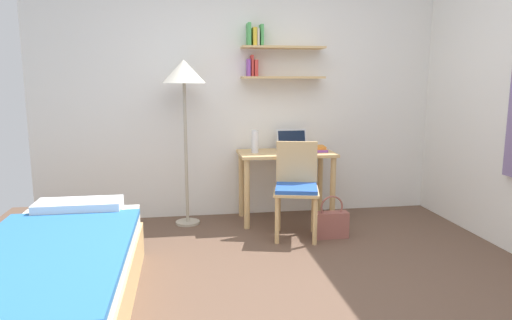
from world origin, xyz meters
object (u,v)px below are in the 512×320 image
at_px(laptop, 293,145).
at_px(book_stack, 318,149).
at_px(desk, 286,166).
at_px(desk_chair, 296,185).
at_px(bed, 54,282).
at_px(handbag, 331,223).
at_px(water_bottle, 255,142).
at_px(standing_lamp, 184,80).

height_order(laptop, book_stack, laptop).
bearing_deg(book_stack, desk, -179.51).
xyz_separation_m(desk, desk_chair, (-0.01, -0.49, -0.09)).
bearing_deg(desk, laptop, 46.55).
bearing_deg(desk, bed, -135.93).
xyz_separation_m(laptop, handbag, (0.21, -0.69, -0.64)).
distance_m(desk_chair, laptop, 0.66).
bearing_deg(laptop, water_bottle, -164.25).
height_order(desk, book_stack, book_stack).
distance_m(desk_chair, standing_lamp, 1.47).
distance_m(bed, laptop, 2.71).
relative_size(water_bottle, handbag, 0.57).
distance_m(desk, standing_lamp, 1.32).
distance_m(desk_chair, handbag, 0.48).
height_order(standing_lamp, water_bottle, standing_lamp).
xyz_separation_m(bed, desk_chair, (1.81, 1.27, 0.24)).
bearing_deg(desk, handbag, -63.46).
distance_m(bed, standing_lamp, 2.30).
relative_size(desk, standing_lamp, 0.59).
xyz_separation_m(bed, book_stack, (2.15, 1.76, 0.50)).
relative_size(laptop, book_stack, 1.44).
bearing_deg(desk, book_stack, 0.49).
bearing_deg(book_stack, handbag, -93.06).
bearing_deg(water_bottle, standing_lamp, 175.76).
xyz_separation_m(bed, standing_lamp, (0.81, 1.79, 1.20)).
distance_m(desk, desk_chair, 0.50).
height_order(book_stack, handbag, book_stack).
relative_size(desk, water_bottle, 4.21).
relative_size(desk, laptop, 2.97).
height_order(desk_chair, laptop, laptop).
bearing_deg(water_bottle, handbag, -42.91).
bearing_deg(book_stack, laptop, 158.96).
distance_m(standing_lamp, handbag, 1.94).
bearing_deg(bed, handbag, 28.75).
xyz_separation_m(laptop, water_bottle, (-0.41, -0.12, 0.06)).
xyz_separation_m(bed, handbag, (2.11, 1.16, -0.11)).
bearing_deg(laptop, book_stack, -21.04).
distance_m(laptop, handbag, 0.96).
xyz_separation_m(bed, laptop, (1.91, 1.85, 0.53)).
relative_size(desk_chair, standing_lamp, 0.53).
relative_size(bed, desk, 2.09).
bearing_deg(handbag, desk_chair, 160.28).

